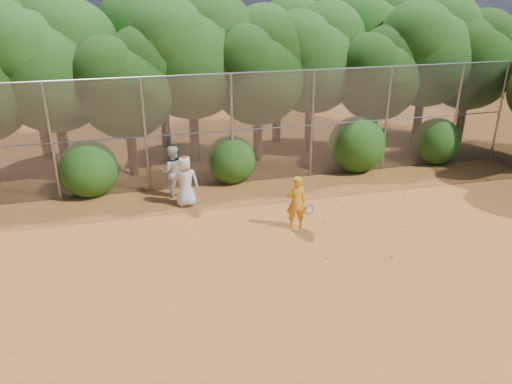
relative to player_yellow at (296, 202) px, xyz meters
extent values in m
plane|color=#A05B24|center=(-0.12, -2.06, -0.83)|extent=(80.00, 80.00, 0.00)
cylinder|color=gray|center=(-7.12, 3.94, 1.17)|extent=(0.09, 0.09, 4.00)
cylinder|color=gray|center=(-4.12, 3.94, 1.17)|extent=(0.09, 0.09, 4.00)
cylinder|color=gray|center=(-1.12, 3.94, 1.17)|extent=(0.09, 0.09, 4.00)
cylinder|color=gray|center=(1.88, 3.94, 1.17)|extent=(0.09, 0.09, 4.00)
cylinder|color=gray|center=(4.88, 3.94, 1.17)|extent=(0.09, 0.09, 4.00)
cylinder|color=gray|center=(7.88, 3.94, 1.17)|extent=(0.09, 0.09, 4.00)
cylinder|color=gray|center=(-0.12, 3.94, 3.17)|extent=(20.00, 0.05, 0.05)
cylinder|color=gray|center=(-0.12, 3.94, 1.17)|extent=(20.00, 0.04, 0.04)
cube|color=slate|center=(-0.12, 3.94, 1.17)|extent=(20.00, 0.02, 4.00)
cylinder|color=gray|center=(9.88, 3.94, 1.17)|extent=(0.09, 0.09, 4.00)
cylinder|color=black|center=(-7.12, 6.44, 0.43)|extent=(0.38, 0.38, 2.52)
sphere|color=#1C4B12|center=(-7.12, 6.44, 2.90)|extent=(4.03, 4.03, 4.03)
sphere|color=#1C4B12|center=(-6.31, 6.85, 3.91)|extent=(3.23, 3.23, 3.23)
sphere|color=#1C4B12|center=(-7.83, 6.14, 3.70)|extent=(3.02, 3.02, 3.02)
cylinder|color=black|center=(-4.62, 5.74, 0.25)|extent=(0.36, 0.36, 2.17)
sphere|color=black|center=(-4.62, 5.74, 2.38)|extent=(3.47, 3.47, 3.47)
sphere|color=black|center=(-3.93, 6.09, 3.25)|extent=(2.78, 2.78, 2.78)
sphere|color=black|center=(-5.23, 5.48, 3.07)|extent=(2.60, 2.60, 2.60)
cylinder|color=black|center=(-2.12, 6.74, 0.50)|extent=(0.39, 0.39, 2.66)
sphere|color=#1C4B12|center=(-2.12, 6.74, 3.11)|extent=(4.26, 4.26, 4.26)
sphere|color=#1C4B12|center=(-1.27, 7.17, 4.17)|extent=(3.40, 3.40, 3.40)
sphere|color=#1C4B12|center=(-2.87, 6.42, 3.96)|extent=(3.19, 3.19, 3.19)
cylinder|color=black|center=(0.38, 6.14, 0.31)|extent=(0.37, 0.37, 2.27)
sphere|color=black|center=(0.38, 6.14, 2.54)|extent=(3.64, 3.64, 3.64)
sphere|color=black|center=(1.11, 6.51, 3.45)|extent=(2.91, 2.91, 2.91)
sphere|color=black|center=(-0.26, 5.87, 3.26)|extent=(2.73, 2.73, 2.73)
cylinder|color=black|center=(2.88, 6.94, 0.39)|extent=(0.38, 0.38, 2.45)
sphere|color=#1C4B12|center=(2.88, 6.94, 2.79)|extent=(3.92, 3.92, 3.92)
sphere|color=#1C4B12|center=(3.66, 7.33, 3.77)|extent=(3.14, 3.14, 3.14)
sphere|color=#1C4B12|center=(2.19, 6.65, 3.58)|extent=(2.94, 2.94, 2.94)
cylinder|color=black|center=(5.38, 5.94, 0.22)|extent=(0.36, 0.36, 2.10)
sphere|color=black|center=(5.38, 5.94, 2.28)|extent=(3.36, 3.36, 3.36)
sphere|color=black|center=(6.05, 6.28, 3.12)|extent=(2.69, 2.69, 2.69)
sphere|color=black|center=(4.79, 5.69, 2.95)|extent=(2.52, 2.52, 2.52)
cylinder|color=black|center=(7.88, 6.54, 0.46)|extent=(0.39, 0.39, 2.59)
sphere|color=#1C4B12|center=(7.88, 6.54, 3.00)|extent=(4.14, 4.14, 4.14)
sphere|color=#1C4B12|center=(8.71, 6.96, 4.04)|extent=(3.32, 3.32, 3.32)
sphere|color=#1C4B12|center=(7.15, 6.23, 3.83)|extent=(3.11, 3.11, 3.11)
cylinder|color=black|center=(9.88, 6.24, 0.32)|extent=(0.37, 0.37, 2.31)
sphere|color=black|center=(9.88, 6.24, 2.59)|extent=(3.70, 3.70, 3.70)
sphere|color=black|center=(10.62, 6.61, 3.51)|extent=(2.96, 2.96, 2.96)
sphere|color=black|center=(9.23, 5.97, 3.33)|extent=(2.77, 2.77, 2.77)
cylinder|color=black|center=(-8.12, 8.74, 0.48)|extent=(0.39, 0.39, 2.62)
sphere|color=#1C4B12|center=(-8.12, 8.74, 3.05)|extent=(4.20, 4.20, 4.20)
sphere|color=#1C4B12|center=(-7.28, 9.16, 4.10)|extent=(3.36, 3.36, 3.36)
sphere|color=#1C4B12|center=(-8.86, 8.43, 3.89)|extent=(3.15, 3.15, 3.15)
cylinder|color=black|center=(-3.12, 8.94, 0.57)|extent=(0.40, 0.40, 2.80)
sphere|color=#1C4B12|center=(-3.12, 8.94, 3.31)|extent=(4.48, 4.48, 4.48)
sphere|color=#1C4B12|center=(-2.22, 9.39, 4.43)|extent=(3.58, 3.58, 3.58)
sphere|color=#1C4B12|center=(-3.90, 8.61, 4.21)|extent=(3.36, 3.36, 3.36)
cylinder|color=black|center=(1.88, 8.54, 0.43)|extent=(0.38, 0.38, 2.52)
sphere|color=#1C4B12|center=(1.88, 8.54, 2.90)|extent=(4.03, 4.03, 4.03)
sphere|color=#1C4B12|center=(2.69, 8.95, 3.91)|extent=(3.23, 3.23, 3.23)
sphere|color=#1C4B12|center=(1.17, 8.24, 3.70)|extent=(3.02, 3.02, 3.02)
cylinder|color=black|center=(6.38, 9.14, 0.53)|extent=(0.40, 0.40, 2.73)
sphere|color=#1C4B12|center=(6.38, 9.14, 3.21)|extent=(4.37, 4.37, 4.37)
sphere|color=#1C4B12|center=(7.25, 9.58, 4.30)|extent=(3.49, 3.49, 3.49)
sphere|color=#1C4B12|center=(5.61, 8.82, 4.08)|extent=(3.28, 3.28, 3.28)
sphere|color=#1C4B12|center=(-6.12, 4.24, 0.17)|extent=(2.00, 2.00, 2.00)
sphere|color=#1C4B12|center=(-1.12, 4.24, 0.07)|extent=(1.80, 1.80, 1.80)
sphere|color=#1C4B12|center=(3.88, 4.24, 0.27)|extent=(2.20, 2.20, 2.20)
sphere|color=#1C4B12|center=(7.38, 4.24, 0.12)|extent=(1.90, 1.90, 1.90)
imported|color=orange|center=(0.00, 0.00, 0.00)|extent=(0.63, 0.43, 1.67)
torus|color=black|center=(0.35, -0.20, -0.18)|extent=(0.31, 0.16, 0.30)
cylinder|color=black|center=(0.28, 0.01, -0.21)|extent=(0.12, 0.28, 0.06)
imported|color=silver|center=(-3.00, 2.41, 0.02)|extent=(0.85, 0.57, 1.71)
ellipsoid|color=#AD1B18|center=(-3.00, 2.41, 0.84)|extent=(0.22, 0.22, 0.13)
sphere|color=yellow|center=(-2.70, 2.21, 0.02)|extent=(0.07, 0.07, 0.07)
imported|color=silver|center=(-3.33, 3.34, 0.06)|extent=(0.91, 0.73, 1.79)
torus|color=black|center=(-3.03, 3.04, -0.03)|extent=(0.33, 0.22, 0.28)
cylinder|color=black|center=(-2.99, 3.24, -0.13)|extent=(0.09, 0.27, 0.15)
sphere|color=yellow|center=(0.94, 0.07, -0.80)|extent=(0.07, 0.07, 0.07)
sphere|color=yellow|center=(1.96, 0.92, -0.80)|extent=(0.07, 0.07, 0.07)
sphere|color=yellow|center=(1.99, -2.32, -0.80)|extent=(0.07, 0.07, 0.07)
sphere|color=yellow|center=(2.84, -1.22, -0.80)|extent=(0.07, 0.07, 0.07)
sphere|color=yellow|center=(0.25, -1.96, -0.80)|extent=(0.07, 0.07, 0.07)
sphere|color=yellow|center=(4.51, 1.47, -0.80)|extent=(0.07, 0.07, 0.07)
sphere|color=yellow|center=(3.17, -0.80, -0.80)|extent=(0.07, 0.07, 0.07)
camera|label=1|loc=(-4.44, -12.78, 6.15)|focal=35.00mm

